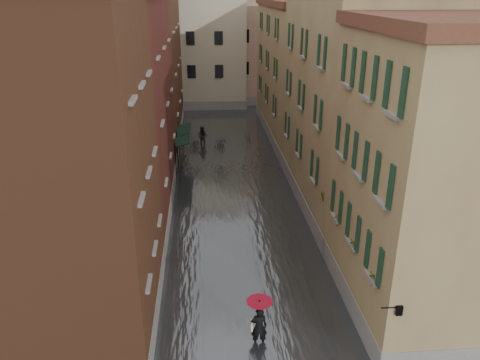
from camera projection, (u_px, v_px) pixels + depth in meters
name	position (u px, v px, depth m)	size (l,w,h in m)	color
ground	(249.00, 286.00, 21.76)	(120.00, 120.00, 0.00)	#565658
floodwater	(231.00, 179.00, 33.72)	(10.00, 60.00, 0.20)	#46494D
building_left_near	(64.00, 177.00, 16.94)	(6.00, 8.00, 13.00)	brown
building_left_mid	(115.00, 111.00, 27.18)	(6.00, 14.00, 12.50)	#5A2B1C
building_left_far	(143.00, 61.00, 40.74)	(6.00, 16.00, 14.00)	brown
building_right_near	(433.00, 184.00, 18.26)	(6.00, 8.00, 11.50)	#99744F
building_right_mid	(351.00, 102.00, 28.13)	(6.00, 14.00, 13.00)	tan
building_right_far	(300.00, 73.00, 42.25)	(6.00, 16.00, 11.50)	#99744F
building_end_cream	(191.00, 48.00, 54.14)	(12.00, 9.00, 13.00)	beige
building_end_pink	(266.00, 50.00, 56.85)	(10.00, 9.00, 12.00)	tan
awning_near	(182.00, 141.00, 34.32)	(1.09, 2.74, 2.80)	black
awning_far	(183.00, 131.00, 36.78)	(1.09, 3.38, 2.80)	black
wall_lantern	(398.00, 310.00, 15.41)	(0.71, 0.22, 0.35)	black
window_planters	(348.00, 225.00, 19.90)	(0.59, 8.08, 0.84)	brown
pedestrian_main	(259.00, 319.00, 17.64)	(1.01, 1.01, 2.06)	black
pedestrian_far	(203.00, 136.00, 40.89)	(0.85, 0.66, 1.75)	black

